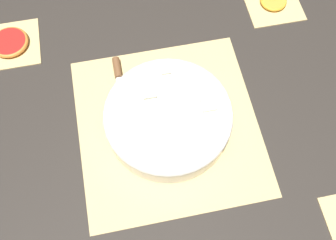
{
  "coord_description": "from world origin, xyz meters",
  "views": [
    {
      "loc": [
        -0.07,
        -0.37,
        0.82
      ],
      "look_at": [
        0.0,
        0.0,
        0.03
      ],
      "focal_mm": 42.0,
      "sensor_mm": 36.0,
      "label": 1
    }
  ],
  "objects_px": {
    "fruit_salad_bowl": "(168,118)",
    "paring_knife": "(118,71)",
    "grapefruit_slice": "(10,42)",
    "orange_slice_whole": "(273,1)"
  },
  "relations": [
    {
      "from": "fruit_salad_bowl",
      "to": "grapefruit_slice",
      "type": "height_order",
      "value": "fruit_salad_bowl"
    },
    {
      "from": "paring_knife",
      "to": "orange_slice_whole",
      "type": "bearing_deg",
      "value": 17.47
    },
    {
      "from": "grapefruit_slice",
      "to": "fruit_salad_bowl",
      "type": "bearing_deg",
      "value": -40.72
    },
    {
      "from": "fruit_salad_bowl",
      "to": "grapefruit_slice",
      "type": "xyz_separation_m",
      "value": [
        -0.35,
        0.3,
        -0.03
      ]
    },
    {
      "from": "fruit_salad_bowl",
      "to": "grapefruit_slice",
      "type": "bearing_deg",
      "value": 139.28
    },
    {
      "from": "orange_slice_whole",
      "to": "grapefruit_slice",
      "type": "xyz_separation_m",
      "value": [
        -0.69,
        0.0,
        0.0
      ]
    },
    {
      "from": "paring_knife",
      "to": "grapefruit_slice",
      "type": "bearing_deg",
      "value": 151.54
    },
    {
      "from": "orange_slice_whole",
      "to": "paring_knife",
      "type": "bearing_deg",
      "value": -162.53
    },
    {
      "from": "paring_knife",
      "to": "orange_slice_whole",
      "type": "relative_size",
      "value": 1.98
    },
    {
      "from": "fruit_salad_bowl",
      "to": "paring_knife",
      "type": "distance_m",
      "value": 0.19
    }
  ]
}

